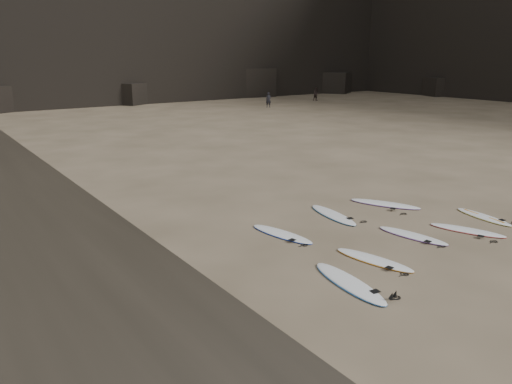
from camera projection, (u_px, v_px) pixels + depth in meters
ground at (423, 236)px, 15.51m from camera, size 240.00×240.00×0.00m
surfboard_0 at (349, 282)px, 12.23m from camera, size 1.00×2.73×0.10m
surfboard_1 at (374, 260)px, 13.60m from camera, size 1.03×2.42×0.08m
surfboard_2 at (413, 235)px, 15.40m from camera, size 0.94×2.37×0.08m
surfboard_3 at (467, 230)px, 15.87m from camera, size 1.35×2.35×0.08m
surfboard_4 at (484, 217)px, 17.18m from camera, size 0.86×2.27×0.08m
surfboard_5 at (282, 234)px, 15.54m from camera, size 1.00×2.47×0.09m
surfboard_6 at (333, 215)px, 17.38m from camera, size 1.02×2.61×0.09m
surfboard_7 at (385, 204)px, 18.63m from camera, size 1.74×2.63×0.09m
person_a at (269, 100)px, 51.90m from camera, size 0.68×0.59×1.56m
person_b at (316, 94)px, 59.11m from camera, size 0.91×0.80×1.59m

